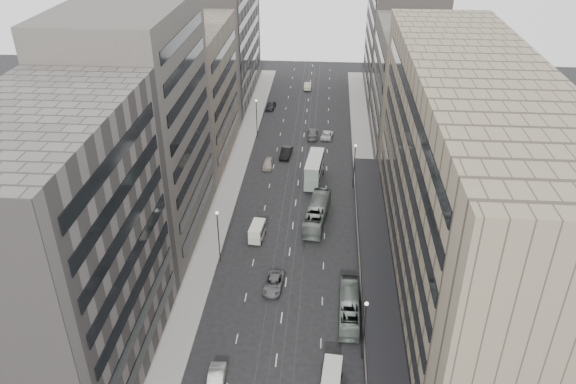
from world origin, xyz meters
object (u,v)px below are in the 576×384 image
(sedan_2, at_px, (274,283))
(bus_far, at_px, (317,213))
(bus_near, at_px, (349,307))
(vw_microbus, at_px, (332,378))
(panel_van, at_px, (257,231))
(double_decker, at_px, (314,169))
(sedan_1, at_px, (216,381))

(sedan_2, bearing_deg, bus_far, 77.23)
(bus_near, height_order, sedan_2, bus_near)
(vw_microbus, height_order, panel_van, panel_van)
(bus_near, distance_m, panel_van, 20.81)
(double_decker, distance_m, vw_microbus, 45.96)
(bus_far, xyz_separation_m, panel_van, (-8.84, -5.38, -0.24))
(bus_near, bearing_deg, bus_far, -76.59)
(vw_microbus, bearing_deg, sedan_2, 120.68)
(double_decker, xyz_separation_m, panel_van, (-7.92, -18.50, -1.20))
(double_decker, height_order, sedan_1, double_decker)
(panel_van, height_order, sedan_1, panel_van)
(sedan_1, bearing_deg, vw_microbus, 0.53)
(double_decker, relative_size, vw_microbus, 1.86)
(bus_far, height_order, sedan_1, bus_far)
(sedan_2, bearing_deg, panel_van, 112.68)
(bus_near, height_order, bus_far, bus_far)
(bus_far, height_order, sedan_2, bus_far)
(bus_near, relative_size, vw_microbus, 2.08)
(bus_near, distance_m, sedan_2, 10.96)
(vw_microbus, relative_size, panel_van, 1.14)
(panel_van, distance_m, sedan_2, 11.73)
(double_decker, bearing_deg, panel_van, -108.00)
(bus_near, distance_m, vw_microbus, 11.61)
(bus_near, height_order, panel_van, bus_near)
(panel_van, height_order, sedan_2, panel_van)
(bus_far, distance_m, vw_microbus, 32.79)
(double_decker, bearing_deg, bus_near, -75.73)
(sedan_1, bearing_deg, bus_near, 37.29)
(bus_near, height_order, double_decker, double_decker)
(bus_near, relative_size, bus_far, 0.85)
(bus_near, relative_size, sedan_2, 1.94)
(bus_far, bearing_deg, bus_near, 109.26)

